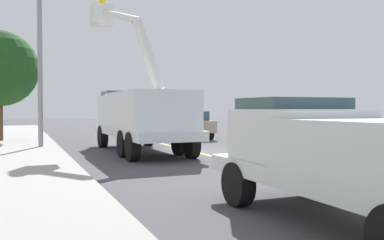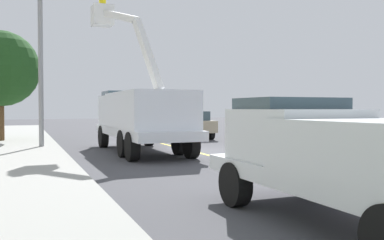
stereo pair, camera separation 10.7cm
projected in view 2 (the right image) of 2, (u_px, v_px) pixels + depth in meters
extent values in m
plane|color=#47474C|center=(196.00, 152.00, 17.64)|extent=(120.00, 120.00, 0.00)
cube|color=#9E9E99|center=(17.00, 158.00, 14.98)|extent=(60.08, 5.37, 0.12)
cube|color=yellow|center=(196.00, 152.00, 17.64)|extent=(49.98, 1.63, 0.01)
cube|color=white|center=(142.00, 131.00, 17.60)|extent=(8.27, 2.74, 0.36)
cube|color=white|center=(128.00, 112.00, 20.01)|extent=(2.69, 2.43, 1.60)
cube|color=#384C56|center=(126.00, 98.00, 20.17)|extent=(1.87, 2.15, 0.64)
cube|color=white|center=(148.00, 115.00, 16.67)|extent=(5.32, 2.65, 1.80)
cube|color=white|center=(148.00, 53.00, 15.88)|extent=(1.89, 0.74, 2.95)
cube|color=white|center=(118.00, 16.00, 17.63)|extent=(3.02, 1.04, 1.11)
cube|color=white|center=(102.00, 16.00, 18.79)|extent=(0.90, 0.90, 0.90)
cube|color=yellow|center=(102.00, 2.00, 18.77)|extent=(0.36, 0.24, 0.60)
cylinder|color=black|center=(103.00, 137.00, 19.84)|extent=(1.05, 0.37, 1.04)
cylinder|color=black|center=(149.00, 135.00, 20.69)|extent=(1.05, 0.37, 1.04)
cylinder|color=black|center=(124.00, 144.00, 15.82)|extent=(1.05, 0.37, 1.04)
cylinder|color=black|center=(179.00, 142.00, 16.67)|extent=(1.05, 0.37, 1.04)
cylinder|color=black|center=(132.00, 147.00, 14.61)|extent=(1.05, 0.37, 1.04)
cylinder|color=black|center=(191.00, 145.00, 15.46)|extent=(1.05, 0.37, 1.04)
cube|color=silver|center=(344.00, 179.00, 6.54)|extent=(5.66, 2.26, 0.30)
cube|color=silver|center=(296.00, 139.00, 7.67)|extent=(2.07, 1.99, 1.10)
cube|color=#384C56|center=(290.00, 113.00, 7.84)|extent=(1.40, 1.80, 0.56)
cylinder|color=black|center=(235.00, 184.00, 7.91)|extent=(0.85, 0.32, 0.84)
cylinder|color=black|center=(316.00, 178.00, 8.62)|extent=(0.85, 0.32, 0.84)
cube|color=tan|center=(188.00, 126.00, 25.87)|extent=(4.85, 2.04, 0.70)
cube|color=#384C56|center=(187.00, 116.00, 25.99)|extent=(3.50, 1.77, 0.60)
cylinder|color=black|center=(211.00, 134.00, 24.70)|extent=(0.69, 0.26, 0.68)
cylinder|color=black|center=(184.00, 135.00, 24.05)|extent=(0.69, 0.26, 0.68)
cylinder|color=black|center=(191.00, 131.00, 27.72)|extent=(0.69, 0.26, 0.68)
cylinder|color=black|center=(166.00, 132.00, 27.07)|extent=(0.69, 0.26, 0.68)
cube|color=black|center=(249.00, 166.00, 13.40)|extent=(0.40, 0.40, 0.04)
cone|color=orange|center=(249.00, 154.00, 13.39)|extent=(0.32, 0.32, 0.69)
cylinder|color=white|center=(249.00, 152.00, 13.39)|extent=(0.20, 0.20, 0.08)
cube|color=black|center=(153.00, 142.00, 22.49)|extent=(0.40, 0.40, 0.04)
cone|color=orange|center=(152.00, 135.00, 22.47)|extent=(0.32, 0.32, 0.77)
cylinder|color=white|center=(152.00, 134.00, 22.47)|extent=(0.20, 0.20, 0.08)
cylinder|color=gray|center=(41.00, 59.00, 18.99)|extent=(0.22, 0.22, 8.27)
cylinder|color=brown|center=(1.00, 119.00, 22.55)|extent=(0.32, 0.32, 2.59)
sphere|color=#1E471C|center=(1.00, 68.00, 22.47)|extent=(4.11, 4.11, 4.11)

